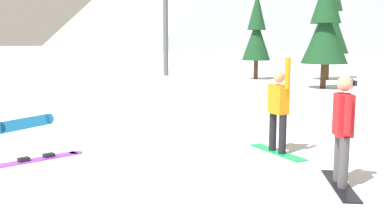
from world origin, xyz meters
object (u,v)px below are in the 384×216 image
(snowboarder_background, at_px, (278,109))
(pine_tree_slender, at_px, (325,26))
(snowboarder_midground, at_px, (343,129))
(pine_tree_young, at_px, (328,14))
(pine_tree_short, at_px, (257,32))
(loose_snowboard_near_left, at_px, (26,123))
(loose_snowboard_near_right, at_px, (37,159))

(snowboarder_background, height_order, pine_tree_slender, pine_tree_slender)
(snowboarder_midground, relative_size, pine_tree_slender, 0.31)
(pine_tree_young, bearing_deg, snowboarder_midground, -78.30)
(pine_tree_slender, bearing_deg, pine_tree_short, 140.85)
(pine_tree_slender, relative_size, pine_tree_short, 1.04)
(snowboarder_midground, xyz_separation_m, snowboarder_background, (-1.50, 1.61, -0.00))
(snowboarder_midground, distance_m, pine_tree_young, 21.89)
(loose_snowboard_near_left, relative_size, pine_tree_short, 0.35)
(loose_snowboard_near_right, bearing_deg, snowboarder_midground, 11.57)
(pine_tree_young, distance_m, pine_tree_short, 4.45)
(snowboarder_midground, height_order, loose_snowboard_near_left, snowboarder_midground)
(pine_tree_slender, distance_m, pine_tree_short, 6.43)
(snowboarder_midground, distance_m, snowboarder_background, 2.20)
(pine_tree_young, bearing_deg, loose_snowboard_near_right, -92.55)
(pine_tree_young, xyz_separation_m, pine_tree_short, (-4.00, -1.63, -1.07))
(loose_snowboard_near_left, xyz_separation_m, pine_tree_short, (-0.28, 18.50, 2.79))
(snowboarder_background, bearing_deg, pine_tree_short, 110.97)
(pine_tree_slender, bearing_deg, loose_snowboard_near_right, -96.77)
(loose_snowboard_near_left, bearing_deg, snowboarder_background, 4.44)
(loose_snowboard_near_left, height_order, pine_tree_short, pine_tree_short)
(loose_snowboard_near_right, height_order, loose_snowboard_near_left, loose_snowboard_near_left)
(pine_tree_slender, xyz_separation_m, pine_tree_short, (-4.98, 4.06, -0.13))
(loose_snowboard_near_right, height_order, pine_tree_slender, pine_tree_slender)
(snowboarder_midground, bearing_deg, loose_snowboard_near_left, 172.32)
(snowboarder_midground, bearing_deg, pine_tree_short, 113.19)
(snowboarder_background, xyz_separation_m, pine_tree_slender, (-1.91, 13.93, 2.16))
(loose_snowboard_near_right, bearing_deg, pine_tree_short, 98.27)
(pine_tree_short, bearing_deg, snowboarder_midground, -66.81)
(pine_tree_slender, height_order, pine_tree_short, pine_tree_slender)
(loose_snowboard_near_left, height_order, pine_tree_slender, pine_tree_slender)
(loose_snowboard_near_right, distance_m, loose_snowboard_near_left, 3.51)
(pine_tree_slender, bearing_deg, loose_snowboard_near_left, -108.05)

